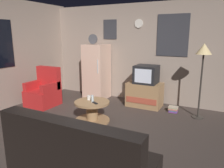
{
  "coord_description": "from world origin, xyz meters",
  "views": [
    {
      "loc": [
        2.1,
        -3.03,
        1.77
      ],
      "look_at": [
        0.07,
        0.9,
        0.75
      ],
      "focal_mm": 34.8,
      "sensor_mm": 36.0,
      "label": 1
    }
  ],
  "objects": [
    {
      "name": "wall_with_art",
      "position": [
        0.01,
        2.45,
        1.28
      ],
      "size": [
        5.2,
        0.12,
        2.55
      ],
      "color": "gray",
      "rests_on": "ground_plane"
    },
    {
      "name": "remote_control",
      "position": [
        -0.09,
        0.46,
        0.44
      ],
      "size": [
        0.15,
        0.11,
        0.02
      ],
      "primitive_type": "cube",
      "rotation": [
        0.0,
        0.0,
        -0.48
      ],
      "color": "black",
      "rests_on": "coffee_table"
    },
    {
      "name": "tv_stand",
      "position": [
        0.43,
        1.98,
        0.3
      ],
      "size": [
        0.84,
        0.53,
        0.59
      ],
      "color": "#9E754C",
      "rests_on": "ground_plane"
    },
    {
      "name": "couch",
      "position": [
        0.73,
        -1.21,
        0.31
      ],
      "size": [
        1.7,
        0.8,
        0.92
      ],
      "color": "black",
      "rests_on": "ground_plane"
    },
    {
      "name": "mug_ceramic_white",
      "position": [
        -0.33,
        0.6,
        0.47
      ],
      "size": [
        0.08,
        0.08,
        0.09
      ],
      "primitive_type": "cylinder",
      "color": "silver",
      "rests_on": "coffee_table"
    },
    {
      "name": "armchair",
      "position": [
        -1.88,
        0.9,
        0.34
      ],
      "size": [
        0.68,
        0.68,
        0.96
      ],
      "color": "red",
      "rests_on": "ground_plane"
    },
    {
      "name": "ground_plane",
      "position": [
        0.0,
        0.0,
        0.0
      ],
      "size": [
        12.0,
        12.0,
        0.0
      ],
      "primitive_type": "plane",
      "color": "#3D332D"
    },
    {
      "name": "wine_glass",
      "position": [
        -0.17,
        0.5,
        0.5
      ],
      "size": [
        0.05,
        0.05,
        0.15
      ],
      "primitive_type": "cylinder",
      "color": "silver",
      "rests_on": "coffee_table"
    },
    {
      "name": "book_stack",
      "position": [
        1.17,
        1.86,
        0.07
      ],
      "size": [
        0.21,
        0.17,
        0.14
      ],
      "color": "purple",
      "rests_on": "ground_plane"
    },
    {
      "name": "standing_lamp",
      "position": [
        1.72,
        1.76,
        1.36
      ],
      "size": [
        0.32,
        0.32,
        1.59
      ],
      "color": "#332D28",
      "rests_on": "ground_plane"
    },
    {
      "name": "coffee_table",
      "position": [
        -0.21,
        0.54,
        0.21
      ],
      "size": [
        0.72,
        0.72,
        0.43
      ],
      "color": "#9E754C",
      "rests_on": "ground_plane"
    },
    {
      "name": "crt_tv",
      "position": [
        0.45,
        1.98,
        0.81
      ],
      "size": [
        0.54,
        0.51,
        0.44
      ],
      "color": "black",
      "rests_on": "tv_stand"
    },
    {
      "name": "fridge",
      "position": [
        -1.02,
        2.06,
        0.75
      ],
      "size": [
        0.6,
        0.62,
        1.77
      ],
      "color": "beige",
      "rests_on": "ground_plane"
    }
  ]
}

